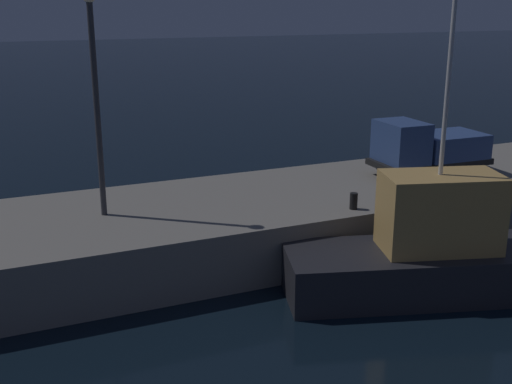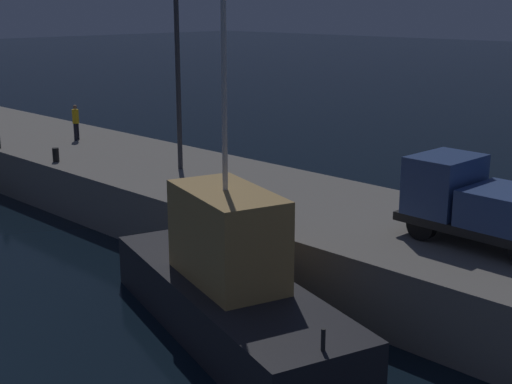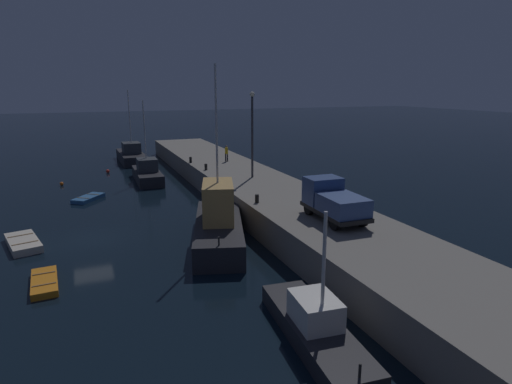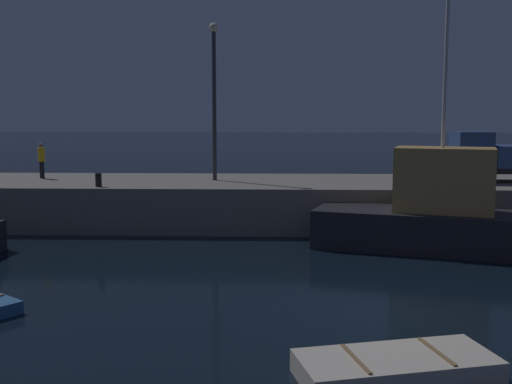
% 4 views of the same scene
% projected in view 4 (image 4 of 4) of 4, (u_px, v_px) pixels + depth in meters
% --- Properties ---
extents(ground_plane, '(320.00, 320.00, 0.00)m').
position_uv_depth(ground_plane, '(381.00, 314.00, 16.47)').
color(ground_plane, black).
extents(pier_quay, '(73.21, 7.07, 2.07)m').
position_uv_depth(pier_quay, '(335.00, 202.00, 30.08)').
color(pier_quay, gray).
rests_on(pier_quay, ground).
extents(fishing_boat_blue, '(10.35, 5.71, 11.36)m').
position_uv_depth(fishing_boat_blue, '(444.00, 217.00, 23.96)').
color(fishing_boat_blue, '#232328').
rests_on(fishing_boat_blue, ground).
extents(rowboat_white_mid, '(4.26, 2.61, 0.51)m').
position_uv_depth(rowboat_white_mid, '(396.00, 367.00, 12.46)').
color(rowboat_white_mid, beige).
rests_on(rowboat_white_mid, ground).
extents(lamp_post_west, '(0.44, 0.44, 7.51)m').
position_uv_depth(lamp_post_west, '(214.00, 89.00, 29.75)').
color(lamp_post_west, '#38383D').
rests_on(lamp_post_west, pier_quay).
extents(utility_truck, '(5.07, 2.33, 2.38)m').
position_uv_depth(utility_truck, '(499.00, 157.00, 29.58)').
color(utility_truck, black).
rests_on(utility_truck, pier_quay).
extents(dockworker, '(0.45, 0.45, 1.77)m').
position_uv_depth(dockworker, '(41.00, 158.00, 30.92)').
color(dockworker, black).
rests_on(dockworker, pier_quay).
extents(bollard_west, '(0.28, 0.28, 0.61)m').
position_uv_depth(bollard_west, '(98.00, 180.00, 27.51)').
color(bollard_west, black).
rests_on(bollard_west, pier_quay).
extents(bollard_east, '(0.28, 0.28, 0.59)m').
position_uv_depth(bollard_east, '(397.00, 181.00, 27.06)').
color(bollard_east, black).
rests_on(bollard_east, pier_quay).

